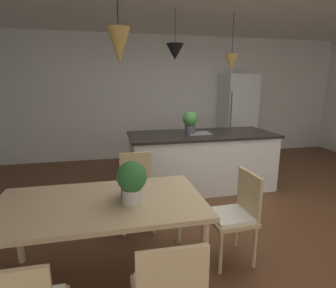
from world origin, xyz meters
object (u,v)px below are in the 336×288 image
at_px(dining_table, 101,209).
at_px(chair_far_right, 137,188).
at_px(kitchen_island, 201,160).
at_px(refrigerator, 237,116).
at_px(potted_plant_on_table, 132,180).
at_px(vase_on_dining_table, 128,183).
at_px(chair_kitchen_end, 235,213).
at_px(potted_plant_on_island, 190,121).

bearing_deg(dining_table, chair_far_right, 65.33).
xyz_separation_m(kitchen_island, refrigerator, (1.47, 1.72, 0.48)).
bearing_deg(refrigerator, dining_table, -130.22).
height_order(kitchen_island, potted_plant_on_table, potted_plant_on_table).
bearing_deg(dining_table, vase_on_dining_table, 16.68).
distance_m(chair_far_right, chair_kitchen_end, 1.19).
distance_m(dining_table, chair_kitchen_end, 1.24).
height_order(kitchen_island, refrigerator, refrigerator).
distance_m(kitchen_island, refrigerator, 2.31).
xyz_separation_m(chair_far_right, potted_plant_on_table, (-0.13, -0.92, 0.44)).
relative_size(dining_table, refrigerator, 0.91).
xyz_separation_m(dining_table, kitchen_island, (1.53, 1.82, -0.19)).
height_order(dining_table, refrigerator, refrigerator).
bearing_deg(chair_far_right, vase_on_dining_table, -101.26).
distance_m(chair_far_right, potted_plant_on_table, 1.03).
distance_m(dining_table, refrigerator, 4.65).
xyz_separation_m(refrigerator, potted_plant_on_island, (-1.66, -1.72, 0.16)).
bearing_deg(potted_plant_on_island, kitchen_island, 0.00).
xyz_separation_m(dining_table, chair_kitchen_end, (1.23, 0.00, -0.18)).
height_order(potted_plant_on_island, potted_plant_on_table, potted_plant_on_island).
height_order(potted_plant_on_island, vase_on_dining_table, potted_plant_on_island).
height_order(refrigerator, potted_plant_on_table, refrigerator).
bearing_deg(dining_table, chair_kitchen_end, 0.07).
bearing_deg(vase_on_dining_table, potted_plant_on_island, 57.94).
bearing_deg(chair_far_right, potted_plant_on_island, 46.10).
distance_m(chair_kitchen_end, refrigerator, 3.98).
distance_m(refrigerator, potted_plant_on_table, 4.54).
relative_size(kitchen_island, potted_plant_on_island, 6.46).
xyz_separation_m(kitchen_island, potted_plant_on_table, (-1.27, -1.90, 0.46)).
distance_m(chair_far_right, vase_on_dining_table, 0.87).
relative_size(refrigerator, vase_on_dining_table, 8.09).
distance_m(dining_table, vase_on_dining_table, 0.30).
bearing_deg(chair_kitchen_end, kitchen_island, 80.56).
bearing_deg(vase_on_dining_table, potted_plant_on_table, -80.10).
relative_size(chair_far_right, potted_plant_on_island, 2.45).
bearing_deg(vase_on_dining_table, chair_kitchen_end, -3.93).
bearing_deg(potted_plant_on_island, chair_far_right, -133.90).
relative_size(chair_kitchen_end, kitchen_island, 0.38).
xyz_separation_m(dining_table, refrigerator, (3.00, 3.54, 0.29)).
bearing_deg(potted_plant_on_table, potted_plant_on_island, 60.58).
relative_size(chair_kitchen_end, vase_on_dining_table, 3.75).
height_order(chair_kitchen_end, kitchen_island, kitchen_island).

